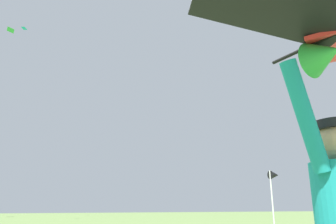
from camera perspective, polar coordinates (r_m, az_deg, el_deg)
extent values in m
cylinder|color=black|center=(2.12, 27.10, -2.15)|extent=(0.28, 0.28, 0.05)
cylinder|color=teal|center=(1.91, 22.75, -0.53)|extent=(0.29, 0.14, 0.62)
cylinder|color=black|center=(2.30, 25.34, 11.26)|extent=(0.17, 0.78, 0.02)
cone|color=green|center=(2.26, 25.64, 9.00)|extent=(0.27, 0.24, 0.24)
pyramid|color=#19B2AD|center=(39.97, -23.77, 13.24)|extent=(0.58, 0.58, 0.20)
pyramid|color=green|center=(29.01, -25.71, 12.77)|extent=(0.71, 0.71, 0.25)
cylinder|color=silver|center=(9.49, 17.84, -15.95)|extent=(0.04, 0.04, 2.08)
cone|color=black|center=(9.61, 18.04, -10.41)|extent=(0.28, 0.24, 0.24)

